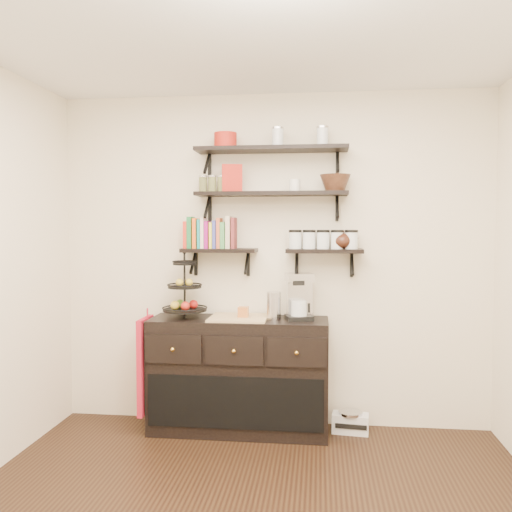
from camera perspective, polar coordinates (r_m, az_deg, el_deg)
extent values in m
cube|color=white|center=(2.90, -1.45, 24.83)|extent=(3.50, 3.50, 0.02)
cube|color=#EFE1CB|center=(4.45, 1.76, -0.44)|extent=(3.50, 0.02, 2.70)
cube|color=black|center=(4.35, 1.62, 11.17)|extent=(1.20, 0.27, 0.03)
cube|color=black|center=(4.52, -4.90, 9.37)|extent=(0.02, 0.03, 0.20)
cube|color=black|center=(4.44, 8.56, 9.48)|extent=(0.02, 0.03, 0.20)
cube|color=black|center=(4.31, 1.62, 6.56)|extent=(1.20, 0.27, 0.03)
cube|color=black|center=(4.50, -4.88, 4.94)|extent=(0.02, 0.03, 0.20)
cube|color=black|center=(4.41, 8.52, 4.95)|extent=(0.02, 0.03, 0.20)
cube|color=black|center=(4.37, -3.87, 0.61)|extent=(0.60, 0.25, 0.03)
cube|color=black|center=(4.53, -6.34, -0.77)|extent=(0.02, 0.03, 0.20)
cube|color=black|center=(4.45, -0.82, -0.82)|extent=(0.03, 0.03, 0.20)
cube|color=black|center=(4.30, 7.20, 0.55)|extent=(0.60, 0.25, 0.03)
cube|color=black|center=(4.42, 4.33, -0.86)|extent=(0.03, 0.03, 0.20)
cube|color=black|center=(4.42, 10.03, -0.90)|extent=(0.02, 0.03, 0.20)
cube|color=red|center=(4.43, -7.15, 2.11)|extent=(0.02, 0.15, 0.20)
cube|color=#1D6D37|center=(4.42, -6.73, 2.37)|extent=(0.03, 0.15, 0.24)
cube|color=#F35B15|center=(4.41, -6.25, 2.18)|extent=(0.04, 0.15, 0.21)
cube|color=#108D8B|center=(4.41, -5.79, 2.44)|extent=(0.03, 0.15, 0.25)
cube|color=beige|center=(4.40, -5.35, 2.24)|extent=(0.03, 0.15, 0.22)
cube|color=#91136F|center=(4.39, -4.85, 2.51)|extent=(0.04, 0.15, 0.26)
cube|color=yellow|center=(4.38, -4.36, 2.31)|extent=(0.03, 0.15, 0.23)
cube|color=#3B419A|center=(4.38, -3.90, 2.11)|extent=(0.03, 0.15, 0.20)
cube|color=#C45432|center=(4.37, -3.37, 2.38)|extent=(0.04, 0.15, 0.24)
cube|color=#438A4A|center=(4.36, -2.87, 2.18)|extent=(0.03, 0.15, 0.21)
cube|color=beige|center=(4.36, -2.39, 2.44)|extent=(0.03, 0.15, 0.25)
cube|color=maroon|center=(4.35, -1.93, 2.25)|extent=(0.02, 0.15, 0.22)
cylinder|color=silver|center=(4.31, 4.15, 1.63)|extent=(0.10, 0.10, 0.13)
cylinder|color=silver|center=(4.30, 5.61, 1.62)|extent=(0.10, 0.10, 0.13)
cylinder|color=silver|center=(4.30, 7.08, 1.62)|extent=(0.10, 0.10, 0.13)
cylinder|color=silver|center=(4.31, 8.54, 1.61)|extent=(0.10, 0.10, 0.13)
cylinder|color=silver|center=(4.31, 10.00, 1.59)|extent=(0.10, 0.10, 0.13)
cube|color=black|center=(4.39, -1.82, -12.41)|extent=(1.40, 0.45, 0.90)
cube|color=tan|center=(4.29, -1.83, -6.51)|extent=(0.45, 0.41, 0.02)
sphere|color=gold|center=(4.18, -8.77, -9.70)|extent=(0.04, 0.04, 0.04)
sphere|color=gold|center=(4.09, -2.36, -9.98)|extent=(0.04, 0.04, 0.04)
sphere|color=gold|center=(4.04, 4.29, -10.13)|extent=(0.04, 0.04, 0.04)
cylinder|color=black|center=(4.34, -7.52, -3.12)|extent=(0.02, 0.02, 0.51)
cylinder|color=black|center=(4.37, -7.51, -5.66)|extent=(0.35, 0.35, 0.01)
cylinder|color=black|center=(4.35, -7.52, -3.25)|extent=(0.27, 0.27, 0.02)
cylinder|color=black|center=(4.33, -7.54, -0.83)|extent=(0.18, 0.18, 0.02)
sphere|color=#B21914|center=(4.39, -6.60, -5.07)|extent=(0.07, 0.07, 0.07)
sphere|color=gold|center=(4.35, -8.05, -2.77)|extent=(0.06, 0.06, 0.06)
cube|color=#B36229|center=(4.28, -1.35, -5.89)|extent=(0.08, 0.08, 0.08)
cube|color=black|center=(4.25, 4.54, -6.48)|extent=(0.24, 0.23, 0.04)
cube|color=silver|center=(4.29, 4.58, -4.33)|extent=(0.21, 0.12, 0.31)
cube|color=silver|center=(4.21, 4.56, -2.25)|extent=(0.24, 0.23, 0.06)
cylinder|color=silver|center=(4.22, 4.54, -5.50)|extent=(0.16, 0.16, 0.12)
cylinder|color=silver|center=(4.23, 1.88, -5.27)|extent=(0.11, 0.11, 0.22)
cube|color=maroon|center=(4.44, -11.55, -11.16)|extent=(0.04, 0.32, 0.75)
cube|color=silver|center=(4.53, 9.91, -16.95)|extent=(0.30, 0.17, 0.15)
cylinder|color=silver|center=(4.50, 9.92, -15.94)|extent=(0.21, 0.21, 0.02)
cube|color=black|center=(4.46, 9.96, -17.28)|extent=(0.24, 0.04, 0.04)
cube|color=#AA1E13|center=(4.36, -2.54, 8.17)|extent=(0.17, 0.09, 0.22)
cylinder|color=white|center=(4.30, 4.09, 7.40)|extent=(0.09, 0.09, 0.10)
cylinder|color=#AA1E13|center=(4.40, -3.23, 12.05)|extent=(0.18, 0.18, 0.12)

